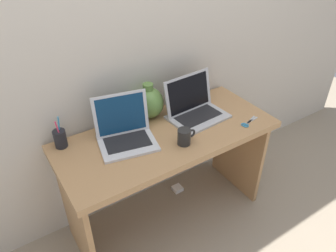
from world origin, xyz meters
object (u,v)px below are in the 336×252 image
(laptop_left, at_px, (124,129))
(green_vase, at_px, (149,102))
(coffee_mug, at_px, (185,137))
(power_brick, at_px, (177,189))
(scissors, at_px, (247,123))
(pen_cup, at_px, (60,138))
(laptop_right, at_px, (194,106))

(laptop_left, relative_size, green_vase, 1.57)
(coffee_mug, bearing_deg, power_brick, 60.20)
(laptop_left, height_order, scissors, laptop_left)
(scissors, bearing_deg, coffee_mug, 173.62)
(coffee_mug, xyz_separation_m, pen_cup, (-0.58, 0.35, 0.01))
(green_vase, relative_size, scissors, 1.53)
(green_vase, height_order, pen_cup, green_vase)
(green_vase, bearing_deg, pen_cup, -179.51)
(laptop_right, distance_m, coffee_mug, 0.31)
(coffee_mug, height_order, pen_cup, pen_cup)
(green_vase, height_order, power_brick, green_vase)
(laptop_left, xyz_separation_m, green_vase, (0.24, 0.14, 0.03))
(laptop_right, height_order, scissors, laptop_right)
(laptop_left, xyz_separation_m, pen_cup, (-0.32, 0.13, -0.01))
(laptop_right, height_order, green_vase, laptop_right)
(green_vase, bearing_deg, coffee_mug, -86.21)
(green_vase, xyz_separation_m, scissors, (0.46, -0.40, -0.10))
(laptop_left, bearing_deg, pen_cup, 157.75)
(laptop_right, height_order, coffee_mug, laptop_right)
(pen_cup, bearing_deg, laptop_right, -9.49)
(laptop_left, height_order, laptop_right, laptop_left)
(laptop_right, relative_size, coffee_mug, 3.25)
(coffee_mug, relative_size, power_brick, 1.61)
(green_vase, relative_size, power_brick, 3.22)
(laptop_left, relative_size, pen_cup, 1.92)
(pen_cup, xyz_separation_m, scissors, (1.02, -0.39, -0.05))
(laptop_left, distance_m, pen_cup, 0.35)
(laptop_left, relative_size, coffee_mug, 3.15)
(coffee_mug, height_order, power_brick, coffee_mug)
(laptop_left, xyz_separation_m, power_brick, (0.43, 0.08, -0.77))
(laptop_left, height_order, coffee_mug, laptop_left)
(laptop_right, xyz_separation_m, green_vase, (-0.24, 0.14, 0.03))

